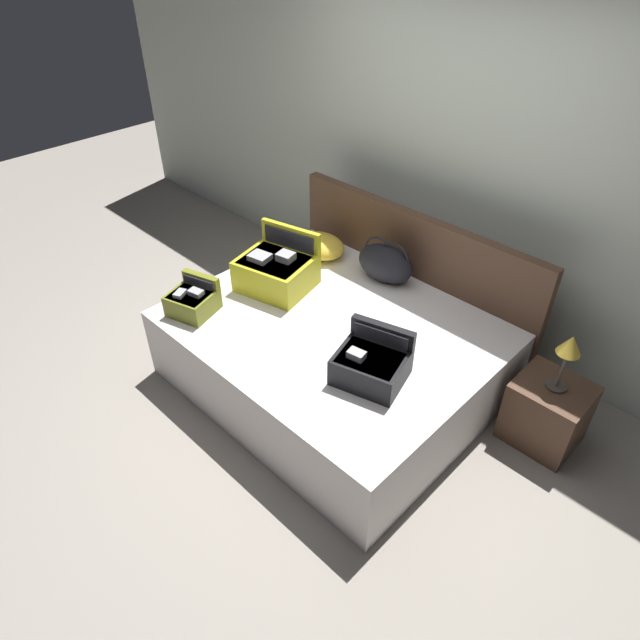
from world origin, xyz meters
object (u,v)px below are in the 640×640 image
Objects in this scene: bed at (332,354)px; table_lamp at (569,349)px; hard_case_large at (277,270)px; nightstand at (546,412)px; duffel_bag at (385,263)px; pillow_near_headboard at (320,246)px; hard_case_medium at (371,364)px; hard_case_small at (193,300)px.

bed is 5.24× the size of table_lamp.
hard_case_large reaches higher than nightstand.
bed is 0.73m from hard_case_large.
bed is 4.58× the size of nightstand.
duffel_bag is at bearing 97.95° from bed.
bed is at bearing -39.96° from pillow_near_headboard.
hard_case_medium is 1.14× the size of pillow_near_headboard.
table_lamp is (0.00, -0.00, 0.52)m from nightstand.
hard_case_small reaches higher than bed.
hard_case_small is at bearing -119.51° from duffel_bag.
hard_case_medium is (0.51, -0.22, 0.38)m from bed.
hard_case_medium is 1.33m from hard_case_small.
table_lamp is at bearing 29.41° from hard_case_medium.
nightstand is 1.14× the size of table_lamp.
pillow_near_headboard is 1.06× the size of table_lamp.
hard_case_small is 0.85× the size of pillow_near_headboard.
duffel_bag is at bearing 177.23° from nightstand.
hard_case_small is 1.14m from pillow_near_headboard.
bed reaches higher than nightstand.
hard_case_small is at bearing -94.88° from pillow_near_headboard.
hard_case_large reaches higher than hard_case_small.
hard_case_large is 1.25× the size of duffel_bag.
hard_case_large is 1.98m from table_lamp.
duffel_bag is 1.48m from nightstand.
hard_case_medium and table_lamp have the same top height.
bed is 1.43m from nightstand.
bed is 1.03m from hard_case_small.
hard_case_small is 2.41m from nightstand.
duffel_bag reaches higher than hard_case_small.
pillow_near_headboard is 2.03m from nightstand.
nightstand is 0.52m from table_lamp.
table_lamp is at bearing 2.62° from hard_case_large.
hard_case_small is 0.77× the size of duffel_bag.
duffel_bag is (0.51, 0.61, 0.01)m from hard_case_large.
table_lamp is (2.09, 1.14, 0.11)m from hard_case_small.
hard_case_medium is 1.06m from duffel_bag.
nightstand is at bearing 2.62° from hard_case_large.
nightstand is (0.80, 0.80, -0.43)m from hard_case_medium.
pillow_near_headboard is at bearing 140.04° from bed.
hard_case_medium is 1.14m from table_lamp.
table_lamp is at bearing 11.82° from hard_case_small.
hard_case_small is (-0.78, -0.56, 0.36)m from bed.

